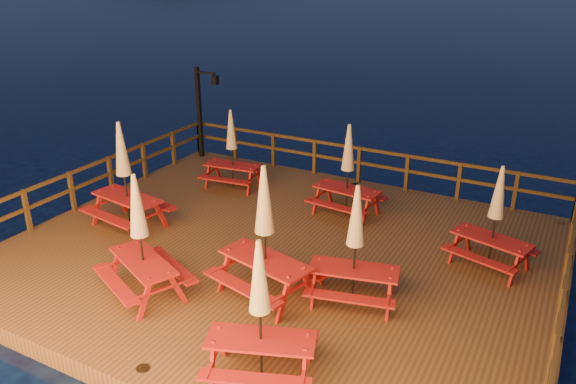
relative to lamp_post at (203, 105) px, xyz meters
name	(u,v)px	position (x,y,z in m)	size (l,w,h in m)	color
ground	(280,265)	(5.39, -4.55, -2.20)	(500.00, 500.00, 0.00)	black
deck	(280,257)	(5.39, -4.55, -2.00)	(12.00, 10.00, 0.40)	#4F3219
deck_piles	(280,276)	(5.39, -4.55, -2.50)	(11.44, 9.44, 1.40)	#3E2913
railing	(314,193)	(5.39, -2.77, -1.03)	(11.80, 9.75, 1.10)	#3E2913
lamp_post	(203,105)	(0.00, 0.00, 0.00)	(0.85, 0.18, 3.00)	black
picnic_table_0	(355,244)	(7.66, -5.72, -0.53)	(1.99, 1.76, 2.44)	maroon
picnic_table_1	(265,231)	(6.06, -6.34, -0.37)	(2.23, 1.98, 2.73)	maroon
picnic_table_2	(348,169)	(5.97, -2.04, -0.53)	(1.84, 1.57, 2.44)	maroon
picnic_table_3	(124,174)	(1.49, -5.24, -0.40)	(2.08, 1.80, 2.69)	maroon
picnic_table_4	(260,309)	(7.19, -8.40, -0.52)	(2.10, 1.92, 2.44)	maroon
picnic_table_5	(232,148)	(2.31, -1.82, -0.60)	(1.76, 1.51, 2.30)	maroon
picnic_table_6	(495,216)	(9.75, -3.08, -0.59)	(1.93, 1.73, 2.32)	maroon
picnic_table_7	(140,234)	(3.93, -7.42, -0.47)	(2.23, 2.07, 2.54)	maroon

